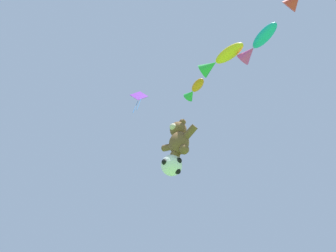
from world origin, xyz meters
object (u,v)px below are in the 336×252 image
at_px(teddy_bear_kite, 179,139).
at_px(diamond_kite, 139,97).
at_px(fish_kite_goldfin, 219,60).
at_px(fish_kite_tangerine, 194,90).
at_px(soccer_ball_kite, 172,165).
at_px(fish_kite_teal, 256,45).

height_order(teddy_bear_kite, diamond_kite, diamond_kite).
height_order(teddy_bear_kite, fish_kite_goldfin, fish_kite_goldfin).
bearing_deg(teddy_bear_kite, fish_kite_tangerine, -5.98).
xyz_separation_m(soccer_ball_kite, fish_kite_goldfin, (4.24, -0.77, 3.96)).
distance_m(teddy_bear_kite, soccer_ball_kite, 1.51).
distance_m(soccer_ball_kite, fish_kite_goldfin, 5.85).
xyz_separation_m(fish_kite_tangerine, fish_kite_goldfin, (2.15, -0.57, -0.26)).
bearing_deg(fish_kite_goldfin, diamond_kite, -173.87).
bearing_deg(fish_kite_tangerine, diamond_kite, -162.54).
bearing_deg(diamond_kite, teddy_bear_kite, 30.45).
height_order(soccer_ball_kite, diamond_kite, diamond_kite).
bearing_deg(fish_kite_goldfin, teddy_bear_kite, 168.82).
bearing_deg(fish_kite_tangerine, fish_kite_goldfin, -14.75).
distance_m(soccer_ball_kite, diamond_kite, 6.73).
distance_m(soccer_ball_kite, fish_kite_teal, 6.95).
bearing_deg(teddy_bear_kite, diamond_kite, -149.55).
bearing_deg(fish_kite_goldfin, fish_kite_tangerine, 165.25).
bearing_deg(fish_kite_teal, fish_kite_tangerine, 177.60).
height_order(fish_kite_tangerine, diamond_kite, diamond_kite).
xyz_separation_m(fish_kite_tangerine, diamond_kite, (-3.85, -1.21, 2.12)).
distance_m(fish_kite_tangerine, fish_kite_goldfin, 2.24).
distance_m(teddy_bear_kite, fish_kite_teal, 5.83).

